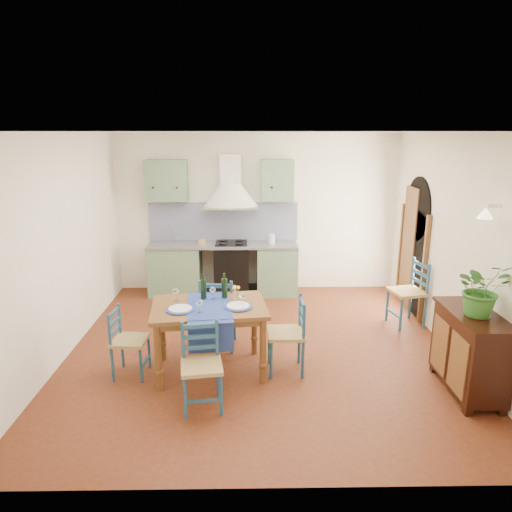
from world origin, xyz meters
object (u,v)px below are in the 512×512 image
at_px(dining_table, 210,313).
at_px(sideboard, 470,349).
at_px(potted_plant, 482,289).
at_px(chair_near, 201,365).

height_order(dining_table, sideboard, dining_table).
bearing_deg(dining_table, potted_plant, -11.11).
relative_size(dining_table, chair_near, 1.58).
height_order(dining_table, potted_plant, potted_plant).
distance_m(chair_near, potted_plant, 3.01).
distance_m(dining_table, sideboard, 2.92).
bearing_deg(chair_near, sideboard, 4.40).
xyz_separation_m(chair_near, sideboard, (2.90, 0.22, 0.04)).
bearing_deg(potted_plant, sideboard, 99.47).
bearing_deg(chair_near, potted_plant, 3.18).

